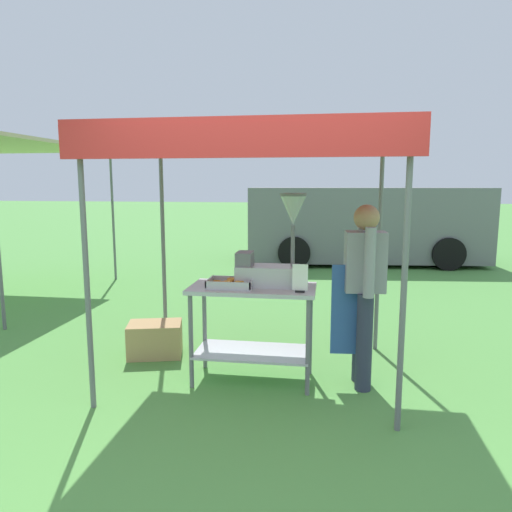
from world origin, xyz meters
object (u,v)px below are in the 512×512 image
at_px(stall_canopy, 254,142).
at_px(supply_crate, 155,339).
at_px(donut_cart, 253,313).
at_px(donut_fryer, 274,255).
at_px(vendor, 363,286).
at_px(menu_sign, 300,280).
at_px(van_grey, 363,224).
at_px(donut_tray, 232,284).

distance_m(stall_canopy, supply_crate, 2.29).
bearing_deg(donut_cart, supply_crate, 157.00).
xyz_separation_m(stall_canopy, donut_fryer, (0.18, -0.04, -0.98)).
height_order(donut_fryer, vendor, donut_fryer).
bearing_deg(supply_crate, stall_canopy, -18.51).
relative_size(stall_canopy, donut_cart, 2.30).
height_order(stall_canopy, supply_crate, stall_canopy).
xyz_separation_m(stall_canopy, donut_cart, (-0.00, -0.10, -1.50)).
bearing_deg(vendor, stall_canopy, 176.88).
height_order(donut_cart, vendor, vendor).
distance_m(menu_sign, van_grey, 7.13).
relative_size(stall_canopy, donut_fryer, 3.13).
bearing_deg(donut_cart, stall_canopy, 90.00).
xyz_separation_m(stall_canopy, supply_crate, (-1.11, 0.37, -1.97)).
relative_size(supply_crate, van_grey, 0.12).
bearing_deg(vendor, donut_cart, -177.25).
bearing_deg(menu_sign, donut_fryer, 138.73).
xyz_separation_m(donut_tray, menu_sign, (0.61, -0.11, 0.07)).
distance_m(donut_cart, supply_crate, 1.29).
distance_m(stall_canopy, menu_sign, 1.26).
xyz_separation_m(donut_tray, supply_crate, (-0.93, 0.52, -0.73)).
xyz_separation_m(stall_canopy, menu_sign, (0.43, -0.26, -1.16)).
height_order(donut_fryer, van_grey, donut_fryer).
bearing_deg(donut_fryer, donut_cart, -161.35).
bearing_deg(donut_cart, donut_fryer, 18.65).
relative_size(donut_cart, vendor, 0.69).
distance_m(donut_tray, supply_crate, 1.29).
height_order(donut_tray, vendor, vendor).
relative_size(stall_canopy, menu_sign, 10.75).
bearing_deg(supply_crate, donut_cart, -23.00).
height_order(stall_canopy, donut_cart, stall_canopy).
height_order(stall_canopy, donut_tray, stall_canopy).
bearing_deg(donut_cart, vendor, 2.75).
xyz_separation_m(menu_sign, vendor, (0.54, 0.21, -0.08)).
bearing_deg(donut_cart, menu_sign, -20.37).
height_order(donut_cart, supply_crate, donut_cart).
xyz_separation_m(menu_sign, van_grey, (1.00, 7.06, -0.10)).
relative_size(menu_sign, vendor, 0.15).
bearing_deg(stall_canopy, van_grey, 78.13).
bearing_deg(stall_canopy, donut_cart, -90.00).
height_order(donut_tray, donut_fryer, donut_fryer).
xyz_separation_m(donut_fryer, supply_crate, (-1.29, 0.41, -0.99)).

